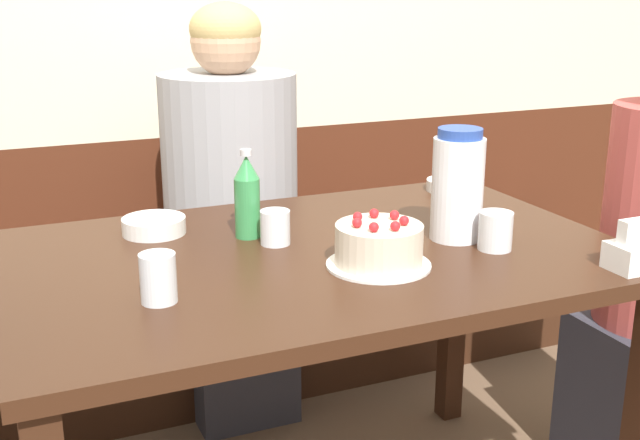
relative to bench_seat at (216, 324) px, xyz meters
name	(u,v)px	position (x,y,z in m)	size (l,w,h in m)	color
bench_seat	(216,324)	(0.00, 0.00, 0.00)	(2.60, 0.38, 0.45)	#381E11
dining_table	(316,291)	(0.00, -0.83, 0.42)	(1.31, 0.85, 0.74)	#381E11
birthday_cake	(379,246)	(0.08, -0.97, 0.56)	(0.21, 0.21, 0.11)	white
water_pitcher	(458,186)	(0.32, -0.88, 0.64)	(0.11, 0.11, 0.25)	white
soju_bottle	(247,196)	(-0.10, -0.68, 0.61)	(0.06, 0.06, 0.20)	#388E4C
napkin_holder	(637,251)	(0.54, -1.19, 0.56)	(0.11, 0.08, 0.11)	white
bowl_soup_white	(154,226)	(-0.29, -0.58, 0.54)	(0.14, 0.14, 0.04)	white
bowl_rice_small	(452,185)	(0.54, -0.51, 0.53)	(0.14, 0.14, 0.03)	white
glass_water_tall	(495,231)	(0.36, -0.98, 0.56)	(0.07, 0.07, 0.08)	silver
glass_tumbler_short	(158,278)	(-0.37, -0.98, 0.56)	(0.07, 0.07, 0.09)	silver
glass_shot_small	(275,227)	(-0.07, -0.76, 0.55)	(0.07, 0.07, 0.08)	silver
person_pale_blue_shirt	(232,218)	(0.02, -0.14, 0.40)	(0.39, 0.39, 1.24)	#33333D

